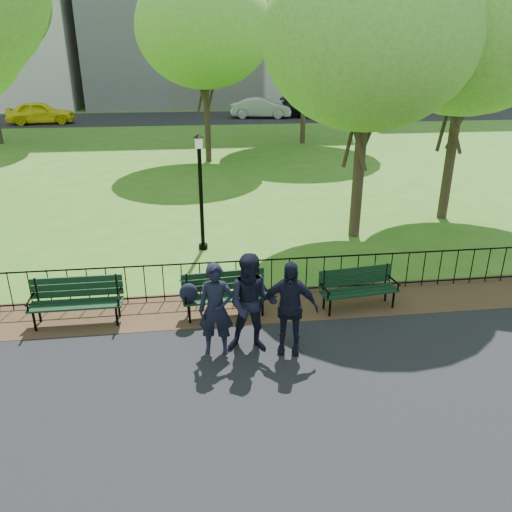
{
  "coord_description": "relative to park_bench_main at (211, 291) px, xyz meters",
  "views": [
    {
      "loc": [
        -0.66,
        -8.05,
        5.16
      ],
      "look_at": [
        0.58,
        1.5,
        1.19
      ],
      "focal_mm": 35.0,
      "sensor_mm": 36.0,
      "label": 1
    }
  ],
  "objects": [
    {
      "name": "taxi",
      "position": [
        -11.47,
        31.62,
        0.24
      ],
      "size": [
        5.03,
        2.44,
        1.66
      ],
      "primitive_type": "imported",
      "rotation": [
        0.0,
        0.0,
        1.67
      ],
      "color": "yellow",
      "rests_on": "far_street"
    },
    {
      "name": "park_bench_right_a",
      "position": [
        3.14,
        0.03,
        -0.06
      ],
      "size": [
        1.73,
        0.72,
        0.95
      ],
      "rotation": [
        0.0,
        0.0,
        0.12
      ],
      "color": "black",
      "rests_on": "ground"
    },
    {
      "name": "person_right",
      "position": [
        1.34,
        -1.47,
        0.3
      ],
      "size": [
        1.12,
        0.7,
        1.79
      ],
      "primitive_type": "imported",
      "rotation": [
        0.0,
        0.0,
        -0.28
      ],
      "color": "black",
      "rests_on": "asphalt_path"
    },
    {
      "name": "sedan_dark",
      "position": [
        10.16,
        32.83,
        0.23
      ],
      "size": [
        6.11,
        4.16,
        1.64
      ],
      "primitive_type": "imported",
      "rotation": [
        0.0,
        0.0,
        1.21
      ],
      "color": "black",
      "rests_on": "far_street"
    },
    {
      "name": "tree_mid_e",
      "position": [
        7.94,
        5.74,
        5.27
      ],
      "size": [
        6.07,
        6.07,
        8.46
      ],
      "color": "#2D2116",
      "rests_on": "ground"
    },
    {
      "name": "park_bench_left_a",
      "position": [
        -2.7,
        0.13,
        -0.01
      ],
      "size": [
        1.83,
        0.57,
        1.03
      ],
      "rotation": [
        0.0,
        0.0,
        0.0
      ],
      "color": "black",
      "rests_on": "ground"
    },
    {
      "name": "lamppost",
      "position": [
        -0.06,
        3.92,
        1.13
      ],
      "size": [
        0.29,
        0.29,
        3.19
      ],
      "color": "black",
      "rests_on": "ground"
    },
    {
      "name": "dirt_strip",
      "position": [
        0.39,
        0.32,
        -0.59
      ],
      "size": [
        60.0,
        1.6,
        0.01
      ],
      "primitive_type": "cube",
      "color": "#3A2817",
      "rests_on": "ground"
    },
    {
      "name": "far_street",
      "position": [
        0.39,
        33.82,
        -0.6
      ],
      "size": [
        70.0,
        9.0,
        0.01
      ],
      "primitive_type": "cube",
      "color": "black",
      "rests_on": "ground"
    },
    {
      "name": "iron_fence",
      "position": [
        0.39,
        0.82,
        -0.11
      ],
      "size": [
        24.06,
        0.06,
        1.0
      ],
      "color": "black",
      "rests_on": "ground"
    },
    {
      "name": "asphalt_path",
      "position": [
        0.39,
        -4.58,
        -0.6
      ],
      "size": [
        60.0,
        9.2,
        0.01
      ],
      "primitive_type": "cube",
      "color": "black",
      "rests_on": "ground"
    },
    {
      "name": "person_mid",
      "position": [
        0.69,
        -1.34,
        0.35
      ],
      "size": [
        0.99,
        0.63,
        1.89
      ],
      "primitive_type": "imported",
      "rotation": [
        0.0,
        0.0,
        -0.17
      ],
      "color": "black",
      "rests_on": "asphalt_path"
    },
    {
      "name": "park_bench_main",
      "position": [
        0.0,
        0.0,
        0.0
      ],
      "size": [
        1.83,
        0.67,
        0.99
      ],
      "rotation": [
        0.0,
        0.0,
        0.08
      ],
      "color": "black",
      "rests_on": "ground"
    },
    {
      "name": "person_left",
      "position": [
        0.04,
        -1.35,
        0.28
      ],
      "size": [
        0.68,
        0.49,
        1.75
      ],
      "primitive_type": "imported",
      "rotation": [
        0.0,
        0.0,
        -0.12
      ],
      "color": "black",
      "rests_on": "asphalt_path"
    },
    {
      "name": "sedan_silver",
      "position": [
        5.62,
        32.95,
        0.22
      ],
      "size": [
        5.15,
        2.47,
        1.63
      ],
      "primitive_type": "imported",
      "rotation": [
        0.0,
        0.0,
        1.42
      ],
      "color": "#B4B7BD",
      "rests_on": "far_street"
    },
    {
      "name": "tree_far_c",
      "position": [
        0.6,
        15.98,
        5.51
      ],
      "size": [
        6.32,
        6.32,
        8.81
      ],
      "color": "#2D2116",
      "rests_on": "ground"
    },
    {
      "name": "ground",
      "position": [
        0.39,
        -1.18,
        -0.6
      ],
      "size": [
        120.0,
        120.0,
        0.0
      ],
      "primitive_type": "plane",
      "color": "#3A6C1C"
    },
    {
      "name": "tree_near_e",
      "position": [
        4.49,
        4.44,
        4.89
      ],
      "size": [
        5.68,
        5.68,
        7.92
      ],
      "color": "#2D2116",
      "rests_on": "ground"
    }
  ]
}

